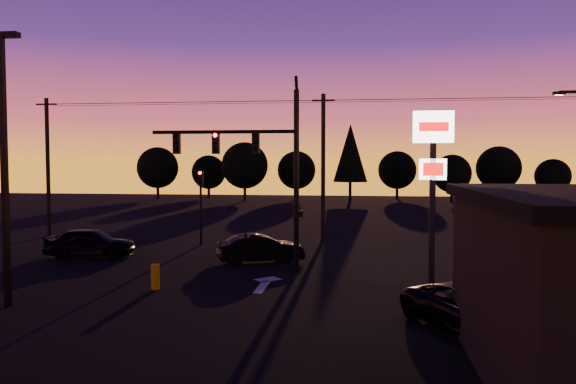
{
  "coord_description": "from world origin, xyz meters",
  "views": [
    {
      "loc": [
        4.29,
        -20.32,
        4.9
      ],
      "look_at": [
        1.0,
        5.0,
        3.5
      ],
      "focal_mm": 35.0,
      "sensor_mm": 36.0,
      "label": 1
    }
  ],
  "objects_px": {
    "car_mid": "(260,248)",
    "parking_lot_light": "(4,150)",
    "secondary_signal": "(201,196)",
    "bollard": "(155,277)",
    "pylon_sign": "(433,161)",
    "traffic_signal_mast": "(260,160)",
    "car_left": "(91,243)",
    "suv_parked": "(471,308)"
  },
  "relations": [
    {
      "from": "parking_lot_light",
      "to": "pylon_sign",
      "type": "distance_m",
      "value": 15.19
    },
    {
      "from": "pylon_sign",
      "to": "bollard",
      "type": "relative_size",
      "value": 6.98
    },
    {
      "from": "traffic_signal_mast",
      "to": "bollard",
      "type": "height_order",
      "value": "traffic_signal_mast"
    },
    {
      "from": "secondary_signal",
      "to": "car_mid",
      "type": "distance_m",
      "value": 7.21
    },
    {
      "from": "traffic_signal_mast",
      "to": "car_left",
      "type": "distance_m",
      "value": 10.49
    },
    {
      "from": "secondary_signal",
      "to": "parking_lot_light",
      "type": "xyz_separation_m",
      "value": [
        -2.5,
        -14.49,
        2.41
      ]
    },
    {
      "from": "bollard",
      "to": "car_mid",
      "type": "bearing_deg",
      "value": 64.57
    },
    {
      "from": "parking_lot_light",
      "to": "suv_parked",
      "type": "relative_size",
      "value": 1.99
    },
    {
      "from": "parking_lot_light",
      "to": "car_mid",
      "type": "bearing_deg",
      "value": 53.01
    },
    {
      "from": "parking_lot_light",
      "to": "traffic_signal_mast",
      "type": "bearing_deg",
      "value": 43.37
    },
    {
      "from": "traffic_signal_mast",
      "to": "secondary_signal",
      "type": "relative_size",
      "value": 1.97
    },
    {
      "from": "bollard",
      "to": "suv_parked",
      "type": "relative_size",
      "value": 0.21
    },
    {
      "from": "bollard",
      "to": "car_mid",
      "type": "distance_m",
      "value": 6.89
    },
    {
      "from": "car_mid",
      "to": "parking_lot_light",
      "type": "bearing_deg",
      "value": 121.8
    },
    {
      "from": "bollard",
      "to": "car_mid",
      "type": "height_order",
      "value": "car_mid"
    },
    {
      "from": "bollard",
      "to": "suv_parked",
      "type": "xyz_separation_m",
      "value": [
        10.96,
        -3.78,
        0.15
      ]
    },
    {
      "from": "secondary_signal",
      "to": "pylon_sign",
      "type": "distance_m",
      "value": 15.75
    },
    {
      "from": "pylon_sign",
      "to": "car_left",
      "type": "height_order",
      "value": "pylon_sign"
    },
    {
      "from": "traffic_signal_mast",
      "to": "car_mid",
      "type": "relative_size",
      "value": 2.06
    },
    {
      "from": "pylon_sign",
      "to": "bollard",
      "type": "distance_m",
      "value": 11.46
    },
    {
      "from": "traffic_signal_mast",
      "to": "car_mid",
      "type": "xyz_separation_m",
      "value": [
        -0.42,
        2.28,
        -4.25
      ]
    },
    {
      "from": "pylon_sign",
      "to": "suv_parked",
      "type": "height_order",
      "value": "pylon_sign"
    },
    {
      "from": "traffic_signal_mast",
      "to": "car_left",
      "type": "relative_size",
      "value": 1.93
    },
    {
      "from": "car_mid",
      "to": "traffic_signal_mast",
      "type": "bearing_deg",
      "value": 169.14
    },
    {
      "from": "car_mid",
      "to": "car_left",
      "type": "bearing_deg",
      "value": 66.94
    },
    {
      "from": "traffic_signal_mast",
      "to": "car_mid",
      "type": "height_order",
      "value": "traffic_signal_mast"
    },
    {
      "from": "suv_parked",
      "to": "car_left",
      "type": "bearing_deg",
      "value": 117.97
    },
    {
      "from": "parking_lot_light",
      "to": "pylon_sign",
      "type": "xyz_separation_m",
      "value": [
        14.5,
        4.5,
        -0.36
      ]
    },
    {
      "from": "traffic_signal_mast",
      "to": "secondary_signal",
      "type": "xyz_separation_m",
      "value": [
        -4.9,
        7.49,
        -2.07
      ]
    },
    {
      "from": "secondary_signal",
      "to": "pylon_sign",
      "type": "bearing_deg",
      "value": -39.77
    },
    {
      "from": "secondary_signal",
      "to": "bollard",
      "type": "relative_size",
      "value": 4.46
    },
    {
      "from": "bollard",
      "to": "car_left",
      "type": "height_order",
      "value": "car_left"
    },
    {
      "from": "traffic_signal_mast",
      "to": "secondary_signal",
      "type": "distance_m",
      "value": 9.19
    },
    {
      "from": "traffic_signal_mast",
      "to": "suv_parked",
      "type": "relative_size",
      "value": 1.87
    },
    {
      "from": "pylon_sign",
      "to": "car_left",
      "type": "distance_m",
      "value": 17.63
    },
    {
      "from": "secondary_signal",
      "to": "pylon_sign",
      "type": "xyz_separation_m",
      "value": [
        12.0,
        -9.99,
        2.05
      ]
    },
    {
      "from": "bollard",
      "to": "parking_lot_light",
      "type": "bearing_deg",
      "value": -142.85
    },
    {
      "from": "car_left",
      "to": "car_mid",
      "type": "height_order",
      "value": "car_left"
    },
    {
      "from": "car_left",
      "to": "car_mid",
      "type": "bearing_deg",
      "value": -99.41
    },
    {
      "from": "traffic_signal_mast",
      "to": "bollard",
      "type": "distance_m",
      "value": 6.83
    },
    {
      "from": "parking_lot_light",
      "to": "pylon_sign",
      "type": "relative_size",
      "value": 1.34
    },
    {
      "from": "traffic_signal_mast",
      "to": "secondary_signal",
      "type": "height_order",
      "value": "traffic_signal_mast"
    }
  ]
}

